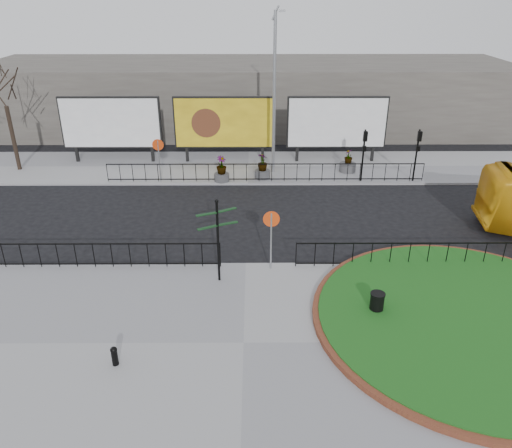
{
  "coord_description": "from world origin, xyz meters",
  "views": [
    {
      "loc": [
        0.33,
        -17.54,
        10.29
      ],
      "look_at": [
        0.42,
        0.78,
        1.5
      ],
      "focal_mm": 35.0,
      "sensor_mm": 36.0,
      "label": 1
    }
  ],
  "objects_px": {
    "billboard_mid": "(224,123)",
    "bollard": "(114,355)",
    "fingerpost_sign": "(218,233)",
    "planter_c": "(348,164)",
    "planter_b": "(263,168)",
    "litter_bin": "(377,304)",
    "planter_a": "(222,171)",
    "lamp_post": "(274,93)"
  },
  "relations": [
    {
      "from": "lamp_post",
      "to": "fingerpost_sign",
      "type": "xyz_separation_m",
      "value": [
        -2.5,
        -12.27,
        -2.69
      ]
    },
    {
      "from": "litter_bin",
      "to": "planter_b",
      "type": "xyz_separation_m",
      "value": [
        -3.65,
        13.4,
        0.16
      ]
    },
    {
      "from": "billboard_mid",
      "to": "fingerpost_sign",
      "type": "relative_size",
      "value": 1.86
    },
    {
      "from": "planter_b",
      "to": "fingerpost_sign",
      "type": "bearing_deg",
      "value": -99.32
    },
    {
      "from": "bollard",
      "to": "planter_a",
      "type": "height_order",
      "value": "planter_a"
    },
    {
      "from": "billboard_mid",
      "to": "bollard",
      "type": "height_order",
      "value": "billboard_mid"
    },
    {
      "from": "bollard",
      "to": "billboard_mid",
      "type": "bearing_deg",
      "value": 83.13
    },
    {
      "from": "billboard_mid",
      "to": "bollard",
      "type": "bearing_deg",
      "value": -96.87
    },
    {
      "from": "lamp_post",
      "to": "bollard",
      "type": "xyz_separation_m",
      "value": [
        -5.29,
        -16.98,
        -4.36
      ]
    },
    {
      "from": "billboard_mid",
      "to": "lamp_post",
      "type": "xyz_separation_m",
      "value": [
        3.01,
        -1.97,
        2.23
      ]
    },
    {
      "from": "bollard",
      "to": "litter_bin",
      "type": "height_order",
      "value": "litter_bin"
    },
    {
      "from": "billboard_mid",
      "to": "planter_b",
      "type": "distance_m",
      "value": 4.31
    },
    {
      "from": "litter_bin",
      "to": "planter_b",
      "type": "bearing_deg",
      "value": 105.26
    },
    {
      "from": "billboard_mid",
      "to": "bollard",
      "type": "distance_m",
      "value": 19.2
    },
    {
      "from": "bollard",
      "to": "litter_bin",
      "type": "relative_size",
      "value": 0.77
    },
    {
      "from": "billboard_mid",
      "to": "litter_bin",
      "type": "xyz_separation_m",
      "value": [
        6.0,
        -16.47,
        -2.06
      ]
    },
    {
      "from": "litter_bin",
      "to": "billboard_mid",
      "type": "bearing_deg",
      "value": 110.01
    },
    {
      "from": "fingerpost_sign",
      "to": "planter_b",
      "type": "height_order",
      "value": "fingerpost_sign"
    },
    {
      "from": "lamp_post",
      "to": "planter_c",
      "type": "bearing_deg",
      "value": -0.0
    },
    {
      "from": "litter_bin",
      "to": "planter_c",
      "type": "xyz_separation_m",
      "value": [
        1.5,
        14.5,
        0.03
      ]
    },
    {
      "from": "planter_b",
      "to": "billboard_mid",
      "type": "bearing_deg",
      "value": 127.34
    },
    {
      "from": "litter_bin",
      "to": "planter_b",
      "type": "distance_m",
      "value": 13.89
    },
    {
      "from": "fingerpost_sign",
      "to": "planter_c",
      "type": "bearing_deg",
      "value": 37.59
    },
    {
      "from": "billboard_mid",
      "to": "planter_a",
      "type": "distance_m",
      "value": 4.04
    },
    {
      "from": "bollard",
      "to": "litter_bin",
      "type": "bearing_deg",
      "value": 16.64
    },
    {
      "from": "fingerpost_sign",
      "to": "litter_bin",
      "type": "bearing_deg",
      "value": -44.83
    },
    {
      "from": "fingerpost_sign",
      "to": "planter_b",
      "type": "bearing_deg",
      "value": 57.93
    },
    {
      "from": "litter_bin",
      "to": "bollard",
      "type": "bearing_deg",
      "value": -163.36
    },
    {
      "from": "planter_c",
      "to": "lamp_post",
      "type": "bearing_deg",
      "value": 180.0
    },
    {
      "from": "litter_bin",
      "to": "planter_c",
      "type": "height_order",
      "value": "planter_c"
    },
    {
      "from": "billboard_mid",
      "to": "planter_a",
      "type": "xyz_separation_m",
      "value": [
        -0.0,
        -3.57,
        -1.88
      ]
    },
    {
      "from": "bollard",
      "to": "planter_b",
      "type": "bearing_deg",
      "value": 73.74
    },
    {
      "from": "bollard",
      "to": "planter_a",
      "type": "bearing_deg",
      "value": 81.55
    },
    {
      "from": "planter_a",
      "to": "planter_b",
      "type": "distance_m",
      "value": 2.4
    },
    {
      "from": "planter_a",
      "to": "planter_b",
      "type": "relative_size",
      "value": 0.99
    },
    {
      "from": "fingerpost_sign",
      "to": "litter_bin",
      "type": "height_order",
      "value": "fingerpost_sign"
    },
    {
      "from": "fingerpost_sign",
      "to": "planter_b",
      "type": "relative_size",
      "value": 2.25
    },
    {
      "from": "planter_c",
      "to": "billboard_mid",
      "type": "bearing_deg",
      "value": 165.27
    },
    {
      "from": "fingerpost_sign",
      "to": "bollard",
      "type": "xyz_separation_m",
      "value": [
        -2.79,
        -4.7,
        -1.66
      ]
    },
    {
      "from": "litter_bin",
      "to": "planter_b",
      "type": "relative_size",
      "value": 0.56
    },
    {
      "from": "litter_bin",
      "to": "planter_a",
      "type": "bearing_deg",
      "value": 114.94
    },
    {
      "from": "planter_a",
      "to": "fingerpost_sign",
      "type": "bearing_deg",
      "value": -87.26
    }
  ]
}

